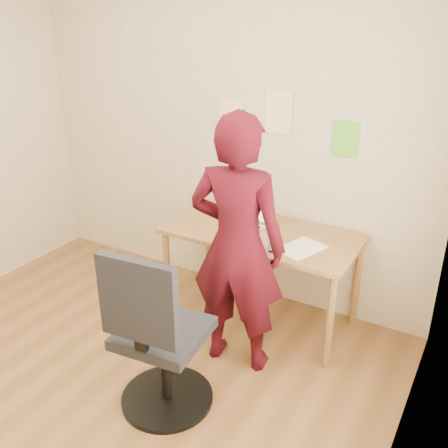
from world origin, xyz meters
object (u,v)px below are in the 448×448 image
Objects in this scene: desk at (262,243)px; phone at (273,248)px; person at (237,246)px; office_chair at (158,345)px; laptop at (249,218)px.

phone reaches higher than desk.
office_chair is at bearing 67.65° from person.
laptop is 0.33× the size of office_chair.
desk is 0.56m from person.
office_chair is at bearing -94.32° from desk.
laptop is 1.27m from office_chair.
phone is 0.12× the size of office_chair.
desk is at bearing 107.87° from phone.
laptop reaches higher than phone.
person reaches higher than office_chair.
person is (-0.11, -0.30, 0.11)m from phone.
person reaches higher than desk.
desk is at bearing -90.18° from person.
phone is at bearing -118.65° from person.
laptop reaches higher than desk.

